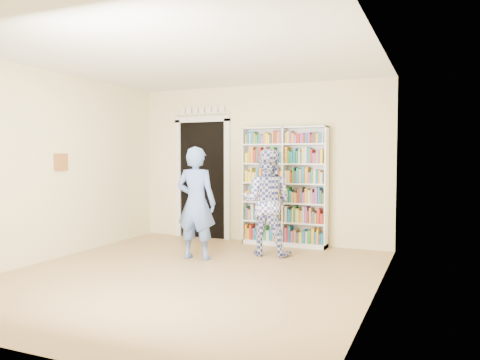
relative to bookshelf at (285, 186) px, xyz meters
name	(u,v)px	position (x,y,z in m)	size (l,w,h in m)	color
floor	(188,275)	(-0.50, -2.34, -0.99)	(5.00, 5.00, 0.00)	tan
ceiling	(187,57)	(-0.50, -2.34, 1.71)	(5.00, 5.00, 0.00)	white
wall_back	(260,164)	(-0.50, 0.16, 0.36)	(4.50, 4.50, 0.00)	beige
wall_left	(50,166)	(-2.75, -2.34, 0.36)	(5.00, 5.00, 0.00)	beige
wall_right	(376,169)	(1.75, -2.34, 0.36)	(5.00, 5.00, 0.00)	beige
bookshelf	(285,186)	(0.00, 0.00, 0.00)	(1.43, 0.27, 1.97)	white
doorway	(203,173)	(-1.60, 0.13, 0.19)	(1.10, 0.08, 2.43)	black
wall_art	(61,162)	(-2.73, -2.14, 0.41)	(0.03, 0.25, 0.25)	maroon
man_blue	(196,203)	(-0.85, -1.49, -0.18)	(0.59, 0.39, 1.62)	#5472BA
man_plaid	(267,202)	(-0.02, -0.81, -0.19)	(0.78, 0.61, 1.60)	navy
paper_sheet	(267,194)	(0.05, -0.98, -0.05)	(0.20, 0.01, 0.28)	white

